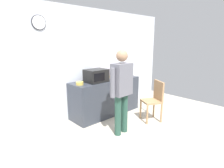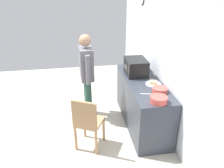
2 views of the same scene
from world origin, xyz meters
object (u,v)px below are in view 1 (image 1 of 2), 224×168
(sandwich_plate, at_px, (107,77))
(salad_bowl, at_px, (127,74))
(wooden_chair, at_px, (154,99))
(fork_utensil, at_px, (90,79))
(microwave, at_px, (96,76))
(mixing_bowl, at_px, (80,83))
(person_standing, at_px, (122,87))
(spoon_utensil, at_px, (123,77))
(cereal_bowl, at_px, (115,75))

(sandwich_plate, xyz_separation_m, salad_bowl, (0.62, -0.13, 0.03))
(sandwich_plate, relative_size, wooden_chair, 0.28)
(fork_utensil, bearing_deg, salad_bowl, -15.19)
(microwave, distance_m, mixing_bowl, 0.46)
(microwave, relative_size, salad_bowl, 1.93)
(person_standing, bearing_deg, wooden_chair, -4.07)
(microwave, bearing_deg, spoon_utensil, -3.46)
(microwave, bearing_deg, person_standing, -97.15)
(wooden_chair, bearing_deg, spoon_utensil, 93.99)
(microwave, xyz_separation_m, person_standing, (-0.12, -0.93, -0.07))
(fork_utensil, relative_size, spoon_utensil, 1.00)
(salad_bowl, xyz_separation_m, cereal_bowl, (-0.33, 0.14, -0.01))
(sandwich_plate, height_order, fork_utensil, sandwich_plate)
(mixing_bowl, bearing_deg, sandwich_plate, 9.64)
(person_standing, bearing_deg, cereal_bowl, 51.10)
(spoon_utensil, bearing_deg, wooden_chair, -86.01)
(sandwich_plate, relative_size, mixing_bowl, 1.64)
(spoon_utensil, bearing_deg, sandwich_plate, 144.79)
(wooden_chair, bearing_deg, microwave, 132.05)
(microwave, xyz_separation_m, sandwich_plate, (0.51, 0.18, -0.13))
(sandwich_plate, xyz_separation_m, mixing_bowl, (-0.95, -0.16, 0.02))
(mixing_bowl, bearing_deg, microwave, -2.92)
(cereal_bowl, xyz_separation_m, person_standing, (-0.91, -1.13, 0.04))
(fork_utensil, xyz_separation_m, wooden_chair, (0.83, -1.35, -0.38))
(sandwich_plate, bearing_deg, person_standing, -119.23)
(salad_bowl, distance_m, spoon_utensil, 0.31)
(fork_utensil, distance_m, spoon_utensil, 0.86)
(cereal_bowl, distance_m, fork_utensil, 0.73)
(sandwich_plate, distance_m, wooden_chair, 1.32)
(cereal_bowl, relative_size, person_standing, 0.15)
(cereal_bowl, distance_m, wooden_chair, 1.28)
(mixing_bowl, bearing_deg, fork_utensil, 31.72)
(microwave, relative_size, fork_utensil, 2.94)
(microwave, bearing_deg, wooden_chair, -47.95)
(fork_utensil, bearing_deg, microwave, -102.57)
(microwave, bearing_deg, cereal_bowl, 13.97)
(salad_bowl, bearing_deg, microwave, -177.03)
(spoon_utensil, bearing_deg, fork_utensil, 152.71)
(fork_utensil, height_order, person_standing, person_standing)
(cereal_bowl, bearing_deg, person_standing, -128.90)
(mixing_bowl, relative_size, fork_utensil, 0.95)
(spoon_utensil, height_order, wooden_chair, wooden_chair)
(person_standing, bearing_deg, salad_bowl, 38.58)
(fork_utensil, bearing_deg, wooden_chair, -58.38)
(cereal_bowl, height_order, fork_utensil, cereal_bowl)
(microwave, height_order, person_standing, person_standing)
(salad_bowl, xyz_separation_m, wooden_chair, (-0.22, -1.07, -0.42))
(spoon_utensil, relative_size, wooden_chair, 0.18)
(person_standing, height_order, wooden_chair, person_standing)
(spoon_utensil, distance_m, wooden_chair, 1.03)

